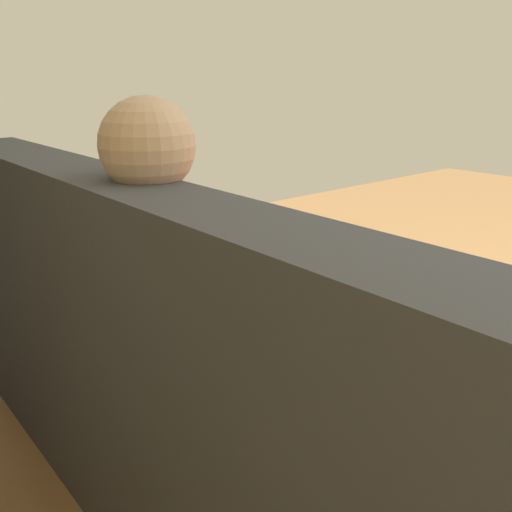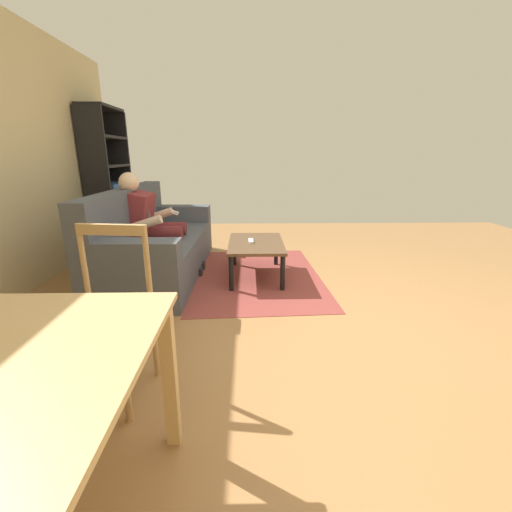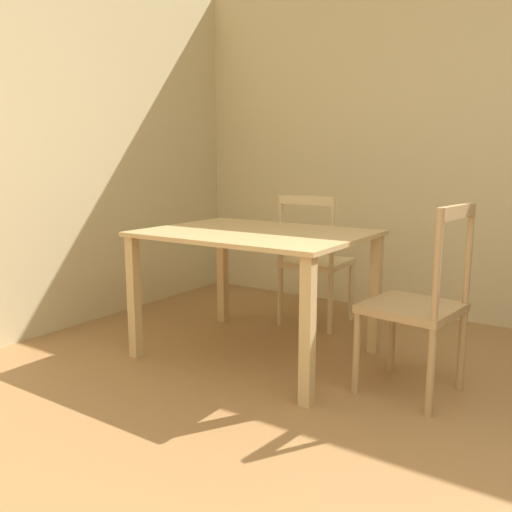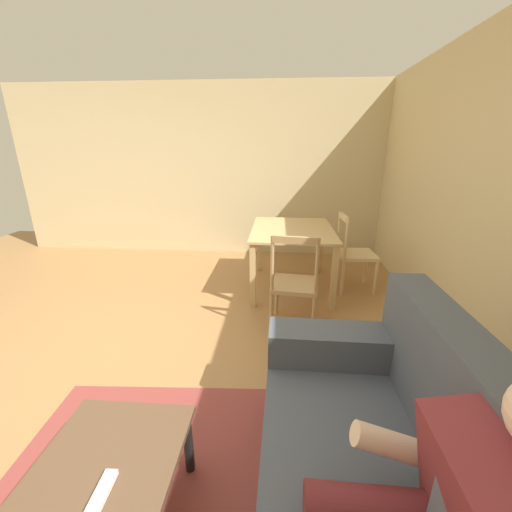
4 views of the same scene
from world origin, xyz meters
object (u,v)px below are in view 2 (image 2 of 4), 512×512
person_lounging (152,222)px  tv_remote (251,241)px  couch (154,244)px  dining_chair_facing_couch (107,320)px  bookshelf (110,196)px  coffee_table (256,247)px

person_lounging → tv_remote: person_lounging is taller
couch → person_lounging: size_ratio=1.96×
couch → dining_chair_facing_couch: size_ratio=2.33×
person_lounging → bookshelf: (1.23, 0.92, 0.15)m
tv_remote → bookshelf: bearing=-36.2°
coffee_table → tv_remote: bearing=83.0°
person_lounging → bookshelf: bearing=36.8°
person_lounging → coffee_table: (-0.17, -1.15, -0.24)m
dining_chair_facing_couch → person_lounging: bearing=8.2°
tv_remote → dining_chair_facing_couch: size_ratio=0.18×
couch → bookshelf: size_ratio=1.14×
coffee_table → dining_chair_facing_couch: bearing=155.6°
person_lounging → dining_chair_facing_couch: (-2.06, -0.30, -0.14)m
couch → bookshelf: bearing=36.4°
tv_remote → bookshelf: (1.39, 2.02, 0.33)m
coffee_table → person_lounging: bearing=81.8°
person_lounging → coffee_table: size_ratio=1.25×
bookshelf → tv_remote: bearing=-124.6°
coffee_table → tv_remote: size_ratio=5.30×
bookshelf → dining_chair_facing_couch: bearing=-159.7°
couch → dining_chair_facing_couch: bearing=-171.8°
couch → dining_chair_facing_couch: 2.06m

